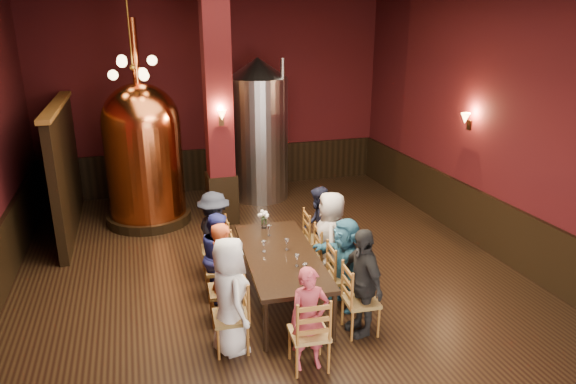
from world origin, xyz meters
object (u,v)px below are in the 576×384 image
object	(u,v)px
person_1	(224,273)
rose_vase	(264,217)
dining_table	(281,258)
copper_kettle	(144,152)
person_2	(219,256)
person_0	(230,296)
steel_vessel	(259,130)

from	to	relation	value
person_1	rose_vase	bearing A→B (deg)	-46.24
person_1	rose_vase	xyz separation A→B (m)	(0.88, 1.27, 0.23)
dining_table	rose_vase	xyz separation A→B (m)	(0.01, 1.00, 0.26)
rose_vase	copper_kettle	bearing A→B (deg)	121.34
dining_table	copper_kettle	bearing A→B (deg)	118.02
person_2	copper_kettle	distance (m)	3.61
person_0	copper_kettle	world-z (taller)	copper_kettle
person_0	rose_vase	distance (m)	2.16
person_2	copper_kettle	size ratio (longest dim) A/B	0.33
person_1	copper_kettle	distance (m)	4.22
dining_table	steel_vessel	world-z (taller)	steel_vessel
person_0	person_2	world-z (taller)	person_0
person_0	person_1	size ratio (longest dim) A/B	1.05
steel_vessel	rose_vase	size ratio (longest dim) A/B	10.56
rose_vase	dining_table	bearing A→B (deg)	-90.64
dining_table	person_0	xyz separation A→B (m)	(-0.92, -0.94, 0.06)
dining_table	person_2	xyz separation A→B (m)	(-0.82, 0.39, -0.03)
person_1	person_2	size ratio (longest dim) A/B	1.09
copper_kettle	steel_vessel	world-z (taller)	copper_kettle
dining_table	person_2	world-z (taller)	person_2
person_0	dining_table	bearing A→B (deg)	-51.32
dining_table	rose_vase	world-z (taller)	rose_vase
copper_kettle	rose_vase	xyz separation A→B (m)	(1.71, -2.80, -0.50)
person_0	person_2	xyz separation A→B (m)	(0.09, 1.33, -0.09)
dining_table	person_1	world-z (taller)	person_1
person_2	person_0	bearing A→B (deg)	177.98
copper_kettle	steel_vessel	distance (m)	2.67
person_1	person_2	xyz separation A→B (m)	(0.05, 0.66, -0.06)
rose_vase	steel_vessel	bearing A→B (deg)	77.17
person_0	rose_vase	bearing A→B (deg)	-32.54
person_0	steel_vessel	world-z (taller)	steel_vessel
copper_kettle	steel_vessel	size ratio (longest dim) A/B	1.25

